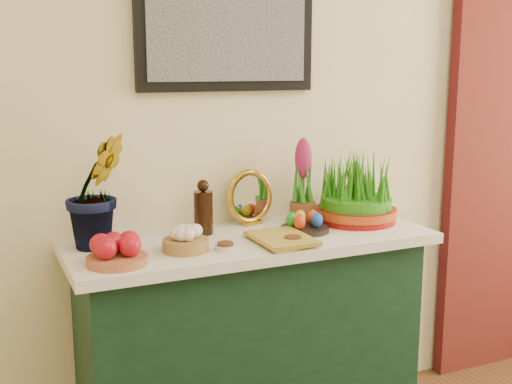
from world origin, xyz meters
TOP-DOWN VIEW (x-y plane):
  - sideboard at (-0.32, 2.00)m, footprint 1.30×0.45m
  - tablecloth at (-0.32, 2.00)m, footprint 1.40×0.55m
  - hyacinth_green at (-0.87, 2.09)m, footprint 0.33×0.30m
  - apple_bowl at (-0.86, 1.86)m, footprint 0.24×0.24m
  - garlic_basket at (-0.61, 1.91)m, footprint 0.18×0.18m
  - vinegar_cruet at (-0.47, 2.11)m, footprint 0.07×0.07m
  - mirror at (-0.24, 2.19)m, footprint 0.23×0.10m
  - book at (-0.35, 1.87)m, footprint 0.18×0.26m
  - spice_dish_left at (-0.48, 1.86)m, footprint 0.07×0.07m
  - spice_dish_right at (-0.22, 1.83)m, footprint 0.08×0.08m
  - egg_plate at (-0.10, 1.98)m, footprint 0.24×0.24m
  - hyacinth_pink at (-0.04, 2.11)m, footprint 0.11×0.11m
  - wheatgrass_sabzeh at (0.18, 2.03)m, footprint 0.34×0.34m

SIDE VIEW (x-z plane):
  - sideboard at x=-0.32m, z-range 0.00..0.85m
  - tablecloth at x=-0.32m, z-range 0.85..0.89m
  - spice_dish_left at x=-0.48m, z-range 0.89..0.92m
  - spice_dish_right at x=-0.22m, z-range 0.89..0.92m
  - book at x=-0.35m, z-range 0.89..0.93m
  - egg_plate at x=-0.10m, z-range 0.88..0.96m
  - garlic_basket at x=-0.61m, z-range 0.88..0.97m
  - apple_bowl at x=-0.86m, z-range 0.88..0.98m
  - vinegar_cruet at x=-0.47m, z-range 0.88..1.09m
  - mirror at x=-0.24m, z-range 0.89..1.11m
  - wheatgrass_sabzeh at x=0.18m, z-range 0.87..1.15m
  - hyacinth_pink at x=-0.04m, z-range 0.87..1.23m
  - hyacinth_green at x=-0.87m, z-range 0.89..1.43m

